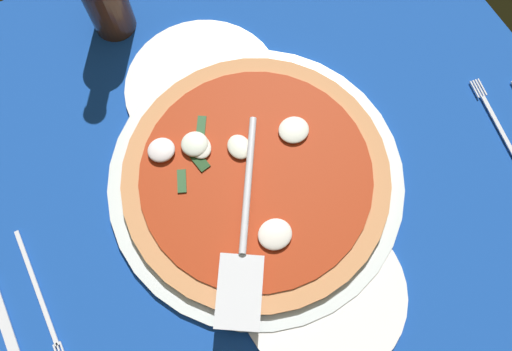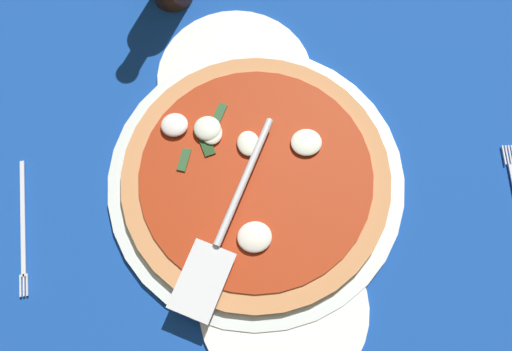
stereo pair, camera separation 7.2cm
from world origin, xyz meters
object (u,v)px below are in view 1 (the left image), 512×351
at_px(dinner_plate_right, 323,292).
at_px(pizza_server, 244,231).
at_px(dinner_plate_left, 203,87).
at_px(pizza, 254,175).
at_px(place_setting_near, 16,293).

distance_m(dinner_plate_right, pizza_server, 0.14).
bearing_deg(dinner_plate_right, dinner_plate_left, -179.41).
relative_size(pizza, pizza_server, 1.45).
relative_size(dinner_plate_right, place_setting_near, 1.08).
relative_size(dinner_plate_right, pizza_server, 0.86).
distance_m(pizza, place_setting_near, 0.36).
bearing_deg(pizza_server, place_setting_near, -72.17).
bearing_deg(pizza_server, pizza, 175.20).
distance_m(dinner_plate_right, place_setting_near, 0.41).
relative_size(pizza_server, place_setting_near, 1.26).
xyz_separation_m(dinner_plate_left, place_setting_near, (0.16, -0.36, -0.00)).
bearing_deg(place_setting_near, pizza, 89.86).
distance_m(dinner_plate_left, dinner_plate_right, 0.36).
height_order(dinner_plate_right, place_setting_near, place_setting_near).
bearing_deg(pizza_server, dinner_plate_left, -160.27).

